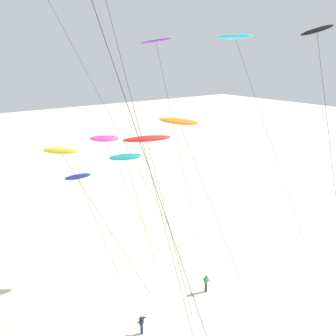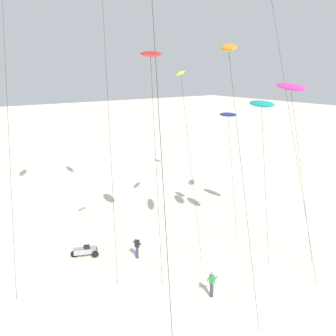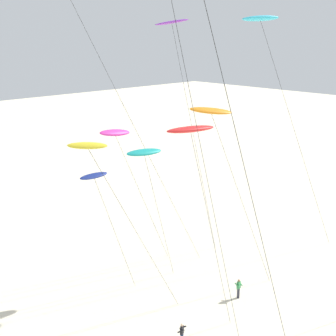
# 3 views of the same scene
# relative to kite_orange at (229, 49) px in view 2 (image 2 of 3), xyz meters

# --- Properties ---
(ground_plane) EXTENTS (260.00, 260.00, 0.00)m
(ground_plane) POSITION_rel_kite_orange_xyz_m (-3.82, -10.77, -15.02)
(ground_plane) COLOR beige
(kite_orange) EXTENTS (7.17, 3.62, 15.57)m
(kite_orange) POSITION_rel_kite_orange_xyz_m (0.00, 0.00, 0.00)
(kite_orange) COLOR orange
(kite_orange) RESTS_ON ground
(kite_red) EXTENTS (4.93, 2.29, 15.02)m
(kite_red) POSITION_rel_kite_orange_xyz_m (-4.74, -2.45, -0.28)
(kite_red) COLOR red
(kite_red) RESTS_ON ground
(kite_navy) EXTENTS (4.01, 1.72, 10.36)m
(kite_navy) POSITION_rel_kite_orange_xyz_m (-6.22, 6.17, -5.01)
(kite_navy) COLOR navy
(kite_navy) RESTS_ON ground
(kite_yellow) EXTENTS (7.20, 3.77, 13.71)m
(kite_yellow) POSITION_rel_kite_orange_xyz_m (-8.64, 3.10, -1.71)
(kite_yellow) COLOR yellow
(kite_yellow) RESTS_ON ground
(kite_magenta) EXTENTS (5.95, 2.48, 12.93)m
(kite_magenta) POSITION_rel_kite_orange_xyz_m (-2.13, 8.80, -2.62)
(kite_magenta) COLOR #D8339E
(kite_magenta) RESTS_ON ground
(kite_teal) EXTENTS (3.96, 1.89, 11.67)m
(kite_teal) POSITION_rel_kite_orange_xyz_m (-1.91, 5.31, -3.71)
(kite_teal) COLOR teal
(kite_teal) RESTS_ON ground
(kite_flyer_nearest) EXTENTS (0.70, 0.69, 1.67)m
(kite_flyer_nearest) POSITION_rel_kite_orange_xyz_m (-5.93, -3.03, -14.13)
(kite_flyer_nearest) COLOR navy
(kite_flyer_nearest) RESTS_ON ground
(kite_flyer_middle) EXTENTS (0.60, 0.57, 1.67)m
(kite_flyer_middle) POSITION_rel_kite_orange_xyz_m (1.42, -2.16, -14.13)
(kite_flyer_middle) COLOR #33333D
(kite_flyer_middle) RESTS_ON ground
(beach_buggy) EXTENTS (1.47, 2.12, 0.82)m
(beach_buggy) POSITION_rel_kite_orange_xyz_m (-8.54, -5.99, -14.59)
(beach_buggy) COLOR gray
(beach_buggy) RESTS_ON ground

